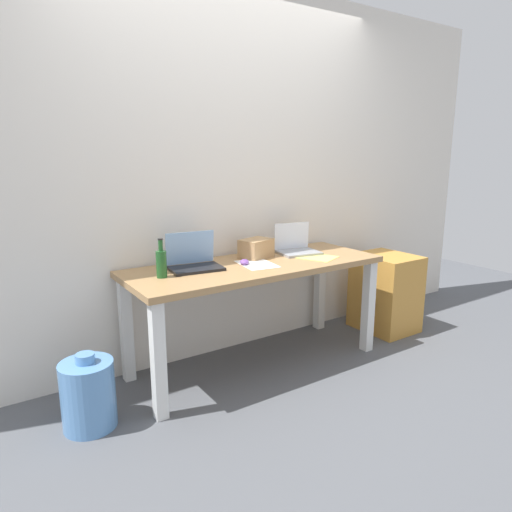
{
  "coord_description": "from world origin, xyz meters",
  "views": [
    {
      "loc": [
        -1.65,
        -2.47,
        1.45
      ],
      "look_at": [
        0.0,
        0.0,
        0.78
      ],
      "focal_mm": 32.02,
      "sensor_mm": 36.0,
      "label": 1
    }
  ],
  "objects": [
    {
      "name": "ground_plane",
      "position": [
        0.0,
        0.0,
        0.0
      ],
      "size": [
        8.0,
        8.0,
        0.0
      ],
      "primitive_type": "plane",
      "color": "#515459"
    },
    {
      "name": "back_wall",
      "position": [
        0.0,
        0.39,
        1.3
      ],
      "size": [
        5.2,
        0.08,
        2.6
      ],
      "primitive_type": "cube",
      "color": "silver",
      "rests_on": "ground"
    },
    {
      "name": "desk",
      "position": [
        0.0,
        0.0,
        0.63
      ],
      "size": [
        1.76,
        0.66,
        0.73
      ],
      "color": "#A37A4C",
      "rests_on": "ground"
    },
    {
      "name": "laptop_left",
      "position": [
        -0.41,
        0.1,
        0.78
      ],
      "size": [
        0.35,
        0.27,
        0.23
      ],
      "color": "black",
      "rests_on": "desk"
    },
    {
      "name": "laptop_right",
      "position": [
        0.43,
        0.11,
        0.77
      ],
      "size": [
        0.32,
        0.28,
        0.21
      ],
      "color": "gray",
      "rests_on": "desk"
    },
    {
      "name": "beer_bottle",
      "position": [
        -0.66,
        0.02,
        0.82
      ],
      "size": [
        0.06,
        0.06,
        0.24
      ],
      "color": "#1E5123",
      "rests_on": "desk"
    },
    {
      "name": "computer_mouse",
      "position": [
        -0.08,
        0.01,
        0.74
      ],
      "size": [
        0.1,
        0.12,
        0.03
      ],
      "primitive_type": "ellipsoid",
      "rotation": [
        0.0,
        0.0,
        -0.56
      ],
      "color": "#724799",
      "rests_on": "desk"
    },
    {
      "name": "cardboard_box",
      "position": [
        0.1,
        0.15,
        0.79
      ],
      "size": [
        0.26,
        0.21,
        0.13
      ],
      "primitive_type": "cube",
      "rotation": [
        0.0,
        0.0,
        0.28
      ],
      "color": "tan",
      "rests_on": "desk"
    },
    {
      "name": "paper_sheet_front_right",
      "position": [
        0.45,
        -0.08,
        0.73
      ],
      "size": [
        0.31,
        0.35,
        0.0
      ],
      "primitive_type": "cube",
      "rotation": [
        0.0,
        0.0,
        0.4
      ],
      "color": "#F4E06B",
      "rests_on": "desk"
    },
    {
      "name": "paper_sheet_center",
      "position": [
        -0.01,
        -0.03,
        0.73
      ],
      "size": [
        0.25,
        0.32,
        0.0
      ],
      "primitive_type": "cube",
      "rotation": [
        0.0,
        0.0,
        -0.14
      ],
      "color": "white",
      "rests_on": "desk"
    },
    {
      "name": "water_cooler_jug",
      "position": [
        -1.17,
        -0.13,
        0.19
      ],
      "size": [
        0.28,
        0.28,
        0.42
      ],
      "color": "#598CC6",
      "rests_on": "ground"
    },
    {
      "name": "filing_cabinet",
      "position": [
        1.26,
        -0.05,
        0.32
      ],
      "size": [
        0.4,
        0.48,
        0.63
      ],
      "primitive_type": "cube",
      "color": "#C68938",
      "rests_on": "ground"
    }
  ]
}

